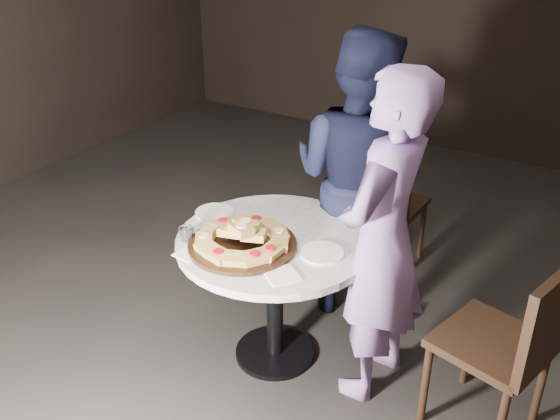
% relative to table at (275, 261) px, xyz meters
% --- Properties ---
extents(floor, '(7.00, 7.00, 0.00)m').
position_rel_table_xyz_m(floor, '(-0.07, -0.13, -0.58)').
color(floor, black).
rests_on(floor, ground).
extents(table, '(1.25, 1.25, 0.72)m').
position_rel_table_xyz_m(table, '(0.00, 0.00, 0.00)').
color(table, black).
rests_on(table, ground).
extents(serving_board, '(0.67, 0.67, 0.02)m').
position_rel_table_xyz_m(serving_board, '(-0.08, -0.15, 0.14)').
color(serving_board, black).
rests_on(serving_board, table).
extents(focaccia_pile, '(0.46, 0.46, 0.12)m').
position_rel_table_xyz_m(focaccia_pile, '(-0.08, -0.15, 0.19)').
color(focaccia_pile, '#B89047').
rests_on(focaccia_pile, serving_board).
extents(plate_left, '(0.24, 0.24, 0.01)m').
position_rel_table_xyz_m(plate_left, '(-0.40, 0.05, 0.14)').
color(plate_left, white).
rests_on(plate_left, table).
extents(plate_right, '(0.22, 0.22, 0.01)m').
position_rel_table_xyz_m(plate_right, '(0.26, -0.01, 0.14)').
color(plate_right, white).
rests_on(plate_right, table).
extents(water_glass, '(0.08, 0.08, 0.07)m').
position_rel_table_xyz_m(water_glass, '(-0.34, -0.24, 0.17)').
color(water_glass, silver).
rests_on(water_glass, table).
extents(napkin_near, '(0.12, 0.12, 0.01)m').
position_rel_table_xyz_m(napkin_near, '(-0.26, -0.33, 0.14)').
color(napkin_near, white).
rests_on(napkin_near, table).
extents(napkin_far, '(0.19, 0.19, 0.01)m').
position_rel_table_xyz_m(napkin_far, '(0.20, -0.26, 0.14)').
color(napkin_far, white).
rests_on(napkin_far, table).
extents(chair_far, '(0.40, 0.42, 0.84)m').
position_rel_table_xyz_m(chair_far, '(0.12, 1.10, -0.10)').
color(chair_far, black).
rests_on(chair_far, ground).
extents(chair_right, '(0.54, 0.53, 0.92)m').
position_rel_table_xyz_m(chair_right, '(1.14, 0.07, -0.05)').
color(chair_right, black).
rests_on(chair_right, ground).
extents(diner_navy, '(0.84, 0.68, 1.63)m').
position_rel_table_xyz_m(diner_navy, '(0.13, 0.64, 0.23)').
color(diner_navy, black).
rests_on(diner_navy, ground).
extents(diner_teal, '(0.41, 0.60, 1.61)m').
position_rel_table_xyz_m(diner_teal, '(0.51, 0.10, 0.22)').
color(diner_teal, '#866CAD').
rests_on(diner_teal, ground).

